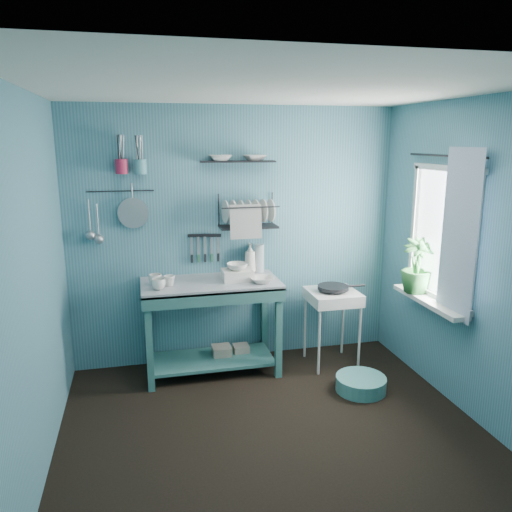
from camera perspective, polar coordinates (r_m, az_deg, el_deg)
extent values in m
plane|color=black|center=(4.00, 2.23, -19.88)|extent=(3.20, 3.20, 0.00)
plane|color=silver|center=(3.37, 2.63, 18.62)|extent=(3.20, 3.20, 0.00)
plane|color=#3D6F7E|center=(4.90, -2.31, 2.22)|extent=(3.20, 0.00, 3.20)
plane|color=#3D6F7E|center=(2.16, 13.46, -12.66)|extent=(3.20, 0.00, 3.20)
plane|color=#3D6F7E|center=(3.43, -24.37, -3.77)|extent=(0.00, 3.00, 3.00)
plane|color=#3D6F7E|center=(4.19, 23.98, -0.80)|extent=(0.00, 3.00, 3.00)
cube|color=#306662|center=(4.79, -5.10, -8.06)|extent=(1.37, 0.87, 0.90)
imported|color=silver|center=(4.44, -11.08, -3.19)|extent=(0.12, 0.12, 0.10)
imported|color=silver|center=(4.54, -9.87, -2.80)|extent=(0.14, 0.14, 0.09)
imported|color=silver|center=(4.59, -11.42, -2.65)|extent=(0.17, 0.17, 0.10)
cube|color=silver|center=(4.65, -2.14, -2.17)|extent=(0.28, 0.22, 0.10)
imported|color=silver|center=(4.63, -2.15, -1.21)|extent=(0.20, 0.19, 0.06)
imported|color=silver|center=(4.87, -0.69, -0.26)|extent=(0.11, 0.12, 0.30)
cylinder|color=#ABB9BF|center=(4.91, 0.40, -0.25)|extent=(0.09, 0.09, 0.28)
imported|color=silver|center=(4.58, 0.64, -2.73)|extent=(0.22, 0.22, 0.05)
cube|color=silver|center=(5.01, 8.64, -8.09)|extent=(0.47, 0.47, 0.75)
cylinder|color=black|center=(4.88, 8.81, -3.57)|extent=(0.30, 0.30, 0.03)
cube|color=black|center=(4.82, -5.91, 2.35)|extent=(0.32, 0.08, 0.03)
cube|color=black|center=(4.75, -0.90, 5.16)|extent=(0.58, 0.31, 0.32)
cube|color=black|center=(4.72, -2.10, 10.75)|extent=(0.71, 0.24, 0.02)
imported|color=silver|center=(4.69, -4.09, 11.26)|extent=(0.24, 0.24, 0.05)
imported|color=silver|center=(4.75, -0.15, 11.38)|extent=(0.24, 0.24, 0.05)
cylinder|color=#9D1D3B|center=(4.65, -15.13, 9.86)|extent=(0.11, 0.11, 0.13)
cylinder|color=teal|center=(4.65, -13.08, 9.91)|extent=(0.11, 0.11, 0.13)
cylinder|color=#979B9E|center=(4.72, -13.86, 4.79)|extent=(0.28, 0.03, 0.28)
cylinder|color=#979B9E|center=(4.75, -18.53, 4.33)|extent=(0.01, 0.01, 0.30)
cylinder|color=#979B9E|center=(4.75, -17.65, 3.90)|extent=(0.01, 0.01, 0.30)
cylinder|color=black|center=(4.72, -15.25, 7.17)|extent=(0.60, 0.01, 0.01)
plane|color=white|center=(4.51, 20.60, 2.37)|extent=(0.00, 1.10, 1.10)
cube|color=silver|center=(4.60, 19.13, -4.89)|extent=(0.16, 0.95, 0.04)
plane|color=silver|center=(4.22, 22.16, 2.24)|extent=(0.00, 1.35, 1.35)
cylinder|color=black|center=(4.42, 20.79, 10.65)|extent=(0.02, 1.05, 0.02)
imported|color=#27622C|center=(4.70, 17.92, -1.06)|extent=(0.36, 0.36, 0.49)
cube|color=gray|center=(4.98, -3.95, -11.42)|extent=(0.18, 0.18, 0.22)
cube|color=gray|center=(5.04, -1.71, -11.19)|extent=(0.15, 0.15, 0.20)
cylinder|color=teal|center=(4.66, 11.89, -14.10)|extent=(0.45, 0.45, 0.13)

